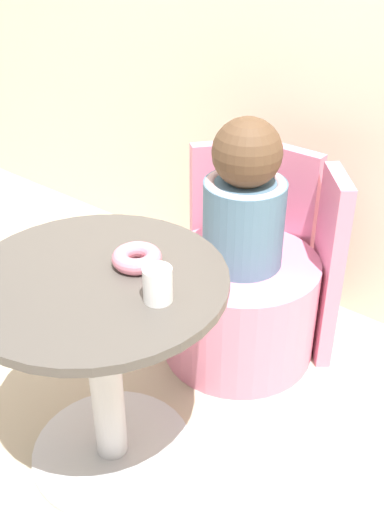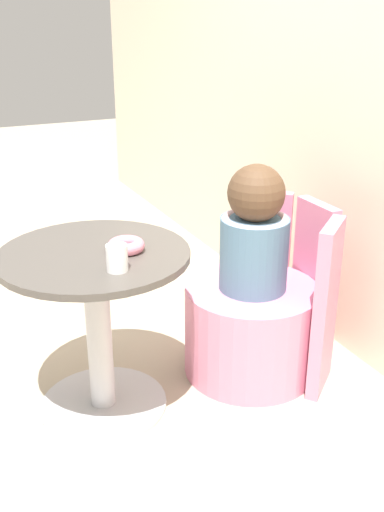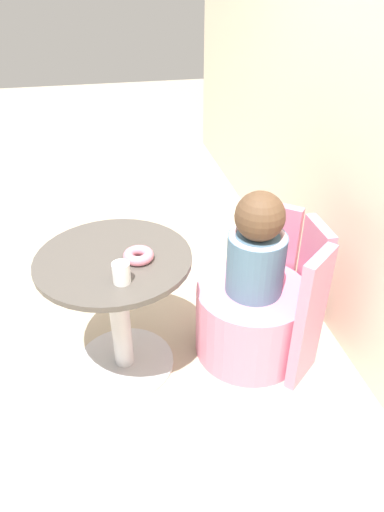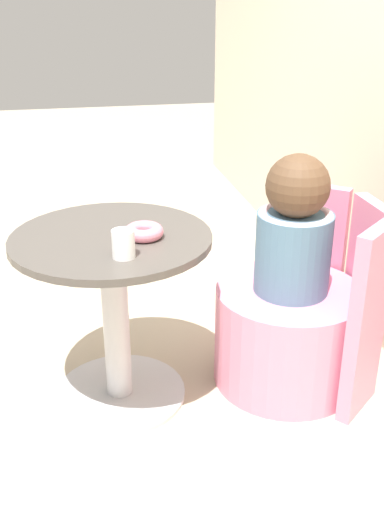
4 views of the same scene
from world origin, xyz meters
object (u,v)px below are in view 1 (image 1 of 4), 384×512
donut (137,258)px  tub_chair (239,306)px  child_figure (245,200)px  round_table (101,345)px  cup (158,284)px

donut → tub_chair: bearing=92.9°
child_figure → donut: 0.53m
tub_chair → child_figure: 0.42m
round_table → cup: bearing=8.1°
donut → cup: (0.14, -0.08, 0.02)m
tub_chair → child_figure: size_ratio=1.08×
round_table → tub_chair: 0.67m
round_table → child_figure: (0.02, 0.63, 0.19)m
tub_chair → donut: donut is taller
donut → round_table: bearing=-112.8°
round_table → donut: bearing=67.2°
round_table → child_figure: size_ratio=1.33×
donut → cup: bearing=-29.6°
donut → cup: 0.16m
round_table → cup: cup is taller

